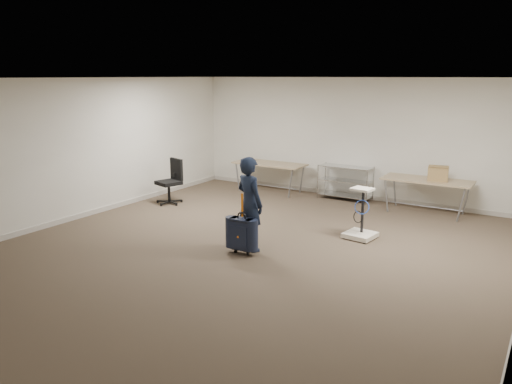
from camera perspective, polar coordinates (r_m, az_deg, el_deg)
The scene contains 10 objects.
ground at distance 8.29m, azimuth -0.86°, elevation -6.84°, with size 9.00×9.00×0.00m, color #46392A.
room_shell at distance 9.41m, azimuth 3.67°, elevation -4.09°, with size 8.00×9.00×9.00m.
folding_table_left at distance 12.35m, azimuth 1.55°, elevation 3.10°, with size 1.80×0.75×0.73m.
folding_table_right at distance 10.98m, azimuth 18.97°, elevation 1.10°, with size 1.80×0.75×0.73m.
wire_shelf at distance 11.80m, azimuth 10.16°, elevation 1.25°, with size 1.22×0.47×0.80m.
person at distance 8.18m, azimuth -0.73°, elevation -1.36°, with size 0.57×0.38×1.57m, color black.
suitcase at distance 8.09m, azimuth -1.64°, elevation -4.79°, with size 0.38×0.24×1.01m.
office_chair at distance 11.47m, azimuth -9.74°, elevation 0.23°, with size 0.61×0.61×1.01m.
equipment_cart at distance 9.08m, azimuth 11.86°, elevation -3.73°, with size 0.56×0.56×0.92m.
cardboard_box at distance 10.90m, azimuth 20.09°, elevation 2.01°, with size 0.40×0.30×0.30m, color olive.
Camera 1 is at (4.20, -6.56, 2.84)m, focal length 35.00 mm.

